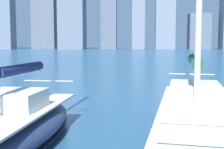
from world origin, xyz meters
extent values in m
cube|color=slate|center=(-31.88, -162.76, 9.02)|extent=(10.68, 9.26, 18.04)
cube|color=gray|center=(-0.88, -166.47, 13.54)|extent=(6.67, 7.69, 27.09)
cube|color=slate|center=(14.57, -162.61, 15.50)|extent=(8.14, 6.28, 31.00)
cube|color=slate|center=(50.61, -167.12, 24.93)|extent=(12.73, 6.97, 49.86)
cube|color=slate|center=(67.08, -152.45, 24.20)|extent=(10.02, 7.70, 48.40)
ellipsoid|color=white|center=(-2.23, -6.93, 0.64)|extent=(3.44, 8.71, 1.28)
ellipsoid|color=black|center=(-2.23, -6.93, 0.29)|extent=(3.46, 8.76, 0.10)
cube|color=beige|center=(-2.23, -6.93, 1.31)|extent=(2.89, 7.65, 0.06)
cube|color=silver|center=(-2.30, -7.44, 1.62)|extent=(1.62, 2.04, 0.55)
cylinder|color=silver|center=(-2.39, -8.07, 2.39)|extent=(0.61, 3.54, 0.12)
cylinder|color=#1E5633|center=(-2.39, -8.07, 2.51)|extent=(0.77, 3.29, 0.32)
cylinder|color=silver|center=(-1.69, -3.07, 1.83)|extent=(1.49, 0.25, 0.04)
cylinder|color=silver|center=(-2.76, -10.71, 1.83)|extent=(1.71, 0.28, 0.04)
ellipsoid|color=navy|center=(3.07, -7.02, 0.49)|extent=(3.09, 7.90, 0.99)
ellipsoid|color=black|center=(3.07, -7.02, 0.22)|extent=(3.11, 7.94, 0.10)
cube|color=beige|center=(3.07, -7.02, 1.02)|extent=(2.56, 6.94, 0.06)
cube|color=silver|center=(3.04, -7.48, 1.32)|extent=(1.69, 1.80, 0.55)
cylinder|color=silver|center=(3.01, -8.06, 2.10)|extent=(0.30, 3.26, 0.12)
cylinder|color=navy|center=(3.01, -8.06, 2.22)|extent=(0.49, 3.01, 0.32)
cylinder|color=silver|center=(2.87, -10.51, 1.54)|extent=(1.99, 0.15, 0.04)
camera|label=1|loc=(-0.67, 1.54, 3.03)|focal=50.00mm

